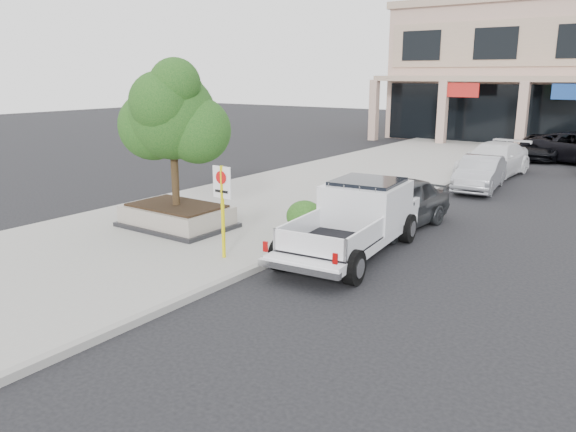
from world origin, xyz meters
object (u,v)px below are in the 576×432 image
Objects in this scene: planter_tree at (179,116)px; pickup_truck at (351,221)px; no_parking_sign at (222,199)px; curb_car_b at (480,173)px; planter at (177,216)px; curb_car_d at (540,147)px; curb_car_c at (493,160)px; curb_car_a at (395,204)px.

planter_tree reaches higher than pickup_truck.
no_parking_sign is 0.56× the size of curb_car_b.
planter is 5.43m from pickup_truck.
curb_car_d is at bearing 76.16° from planter.
curb_car_c is at bearing -100.54° from curb_car_d.
no_parking_sign is 0.40× the size of pickup_truck.
pickup_truck is at bearing 9.67° from planter_tree.
curb_car_a is at bearing -98.55° from curb_car_b.
no_parking_sign reaches higher than pickup_truck.
planter_tree is at bearing 152.75° from no_parking_sign.
no_parking_sign is at bearing -92.91° from curb_car_c.
pickup_truck is 1.20× the size of curb_car_d.
planter is 0.71× the size of curb_car_a.
curb_car_b is (2.32, 12.87, -0.95)m from no_parking_sign.
curb_car_a is 0.86× the size of curb_car_c.
pickup_truck is at bearing 11.04° from planter.
curb_car_c is at bearing 85.84° from pickup_truck.
planter is 2.95m from planter_tree.
curb_car_a reaches higher than curb_car_c.
curb_car_b is (0.09, 10.47, -0.23)m from pickup_truck.
curb_car_a is at bearing -85.36° from curb_car_c.
curb_car_d reaches higher than planter.
curb_car_a is 1.09× the size of curb_car_b.
planter_tree is at bearing -176.09° from pickup_truck.
no_parking_sign is 13.11m from curb_car_b.
pickup_truck is (2.23, 2.40, -0.72)m from no_parking_sign.
planter_tree is 5.82m from pickup_truck.
planter_tree reaches higher than curb_car_d.
curb_car_b is (5.27, 11.35, -2.73)m from planter_tree.
planter_tree is 1.74× the size of no_parking_sign.
no_parking_sign is at bearing -27.25° from planter_tree.
planter is at bearing -121.72° from curb_car_b.
curb_car_d is at bearing 89.27° from curb_car_c.
no_parking_sign is 5.88m from curb_car_a.
pickup_truck is at bearing -82.04° from curb_car_a.
curb_car_d is (5.43, 22.03, 0.20)m from planter.
curb_car_b is 0.78× the size of curb_car_c.
curb_car_a is (-0.17, 3.04, -0.15)m from pickup_truck.
planter is at bearing -110.19° from curb_car_d.
no_parking_sign is at bearing -105.93° from curb_car_a.
planter is 15.83m from curb_car_c.
pickup_truck is 20.99m from curb_car_d.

